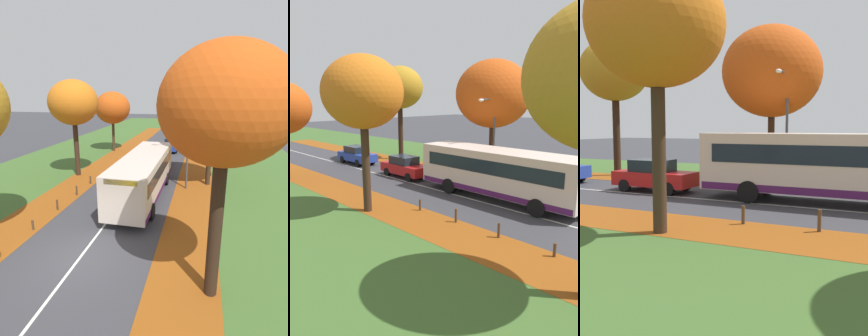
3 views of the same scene
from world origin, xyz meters
TOP-DOWN VIEW (x-y plane):
  - leaf_litter_left at (-4.60, 14.00)m, footprint 2.80×60.00m
  - grass_verge_right at (9.20, 20.00)m, footprint 12.00×90.00m
  - leaf_litter_right at (4.60, 14.00)m, footprint 2.80×60.00m
  - road_centre_line at (0.00, 20.00)m, footprint 0.12×80.00m
  - tree_left_near at (-5.59, 11.28)m, footprint 4.11×4.11m
  - tree_right_near at (5.61, 11.22)m, footprint 5.54×5.54m
  - tree_right_mid at (5.57, 22.01)m, footprint 4.49×4.49m
  - bollard_third at (-3.53, 1.76)m, footprint 0.12×0.12m
  - bollard_fourth at (-3.56, 4.28)m, footprint 0.12×0.12m
  - bollard_fifth at (-3.50, 6.80)m, footprint 0.12×0.12m
  - bollard_sixth at (-3.56, 9.31)m, footprint 0.12×0.12m
  - streetlamp_right at (3.67, 9.89)m, footprint 1.89×0.28m
  - bus at (1.21, 7.59)m, footprint 2.70×10.41m
  - car_red_lead at (0.93, 15.89)m, footprint 1.84×4.23m
  - car_blue_following at (1.23, 23.19)m, footprint 1.79×4.20m

SIDE VIEW (x-z plane):
  - road_centre_line at x=0.00m, z-range 0.00..0.01m
  - grass_verge_right at x=9.20m, z-range 0.00..0.01m
  - leaf_litter_left at x=-4.60m, z-range 0.01..0.01m
  - leaf_litter_right at x=4.60m, z-range 0.01..0.01m
  - bollard_third at x=-3.53m, z-range 0.00..0.57m
  - bollard_sixth at x=-3.56m, z-range 0.00..0.64m
  - bollard_fourth at x=-3.56m, z-range 0.00..0.69m
  - bollard_fifth at x=-3.50m, z-range 0.00..0.71m
  - car_red_lead at x=0.93m, z-range 0.00..1.62m
  - car_blue_following at x=1.23m, z-range 0.00..1.62m
  - bus at x=1.21m, z-range 0.21..3.19m
  - streetlamp_right at x=3.67m, z-range 0.74..6.74m
  - tree_left_near at x=-5.59m, z-range 2.16..10.28m
  - tree_right_near at x=5.61m, z-range 1.88..10.66m
  - tree_right_mid at x=5.57m, z-range 2.42..11.43m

